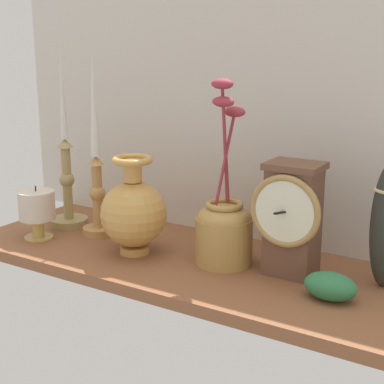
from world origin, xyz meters
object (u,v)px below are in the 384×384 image
Objects in this scene: candlestick_tall_center at (67,178)px; candlestick_tall_left at (97,175)px; mantel_clock at (292,217)px; brass_vase_bulbous at (134,212)px; brass_vase_jar at (224,227)px; pillar_candle_front at (37,209)px.

candlestick_tall_left is at bearing -7.81° from candlestick_tall_center.
mantel_clock reaches higher than brass_vase_bulbous.
mantel_clock is at bearing 6.03° from brass_vase_jar.
brass_vase_bulbous is 19.30cm from brass_vase_jar.
mantel_clock reaches higher than pillar_candle_front.
brass_vase_bulbous is (14.19, -5.17, -5.00)cm from candlestick_tall_left.
pillar_candle_front is (-56.25, -10.03, -4.61)cm from mantel_clock.
brass_vase_bulbous is 1.71× the size of pillar_candle_front.
mantel_clock is 0.52× the size of candlestick_tall_center.
candlestick_tall_center reaches higher than mantel_clock.
brass_vase_jar is (43.37, -1.79, -4.06)cm from candlestick_tall_center.
mantel_clock is 1.05× the size of brass_vase_bulbous.
brass_vase_jar is at bearing -173.97° from mantel_clock.
brass_vase_bulbous is at bearing -20.01° from candlestick_tall_left.
candlestick_tall_left is at bearing 179.40° from brass_vase_jar.
candlestick_tall_left reaches higher than brass_vase_bulbous.
candlestick_tall_left reaches higher than mantel_clock.
mantel_clock is at bearing 1.33° from candlestick_tall_left.
candlestick_tall_center is at bearing 93.01° from pillar_candle_front.
pillar_candle_front is (0.55, -10.40, -4.97)cm from candlestick_tall_center.
brass_vase_jar reaches higher than mantel_clock.
brass_vase_jar is at bearing -2.36° from candlestick_tall_center.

